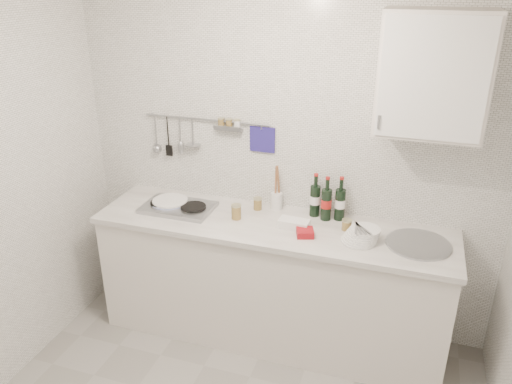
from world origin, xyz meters
TOP-DOWN VIEW (x-y plane):
  - back_wall at (0.00, 1.40)m, footprint 3.00×0.02m
  - counter at (0.01, 1.10)m, footprint 2.44×0.64m
  - wall_rail at (-0.60, 1.37)m, footprint 0.98×0.09m
  - wall_cabinet at (0.90, 1.22)m, footprint 0.60×0.38m
  - plate_stack_hob at (-0.79, 1.12)m, footprint 0.28×0.28m
  - plate_stack_sink at (0.61, 1.04)m, footprint 0.24×0.23m
  - wine_bottles at (0.33, 1.29)m, footprint 0.25×0.11m
  - butter_dish at (0.16, 1.08)m, footprint 0.21×0.11m
  - strawberry_punnet at (0.25, 1.00)m, footprint 0.14×0.14m
  - utensil_crock at (-0.03, 1.33)m, footprint 0.08×0.08m
  - jar_a at (-0.16, 1.28)m, footprint 0.06×0.06m
  - jar_b at (0.42, 1.35)m, footprint 0.07×0.07m
  - jar_c at (0.49, 1.16)m, footprint 0.07×0.07m
  - jar_d at (-0.25, 1.09)m, footprint 0.07×0.07m

SIDE VIEW (x-z plane):
  - counter at x=0.01m, z-range -0.05..0.92m
  - strawberry_punnet at x=0.25m, z-range 0.92..0.96m
  - plate_stack_hob at x=-0.79m, z-range 0.92..0.97m
  - butter_dish at x=0.16m, z-range 0.92..0.98m
  - jar_c at x=0.49m, z-range 0.92..0.99m
  - plate_stack_sink at x=0.61m, z-range 0.92..1.01m
  - jar_a at x=-0.16m, z-range 0.92..1.01m
  - jar_b at x=0.42m, z-range 0.92..1.01m
  - jar_d at x=-0.25m, z-range 0.92..1.03m
  - utensil_crock at x=-0.03m, z-range 0.83..1.17m
  - wine_bottles at x=0.33m, z-range 0.92..1.23m
  - back_wall at x=0.00m, z-range 0.00..2.50m
  - wall_rail at x=-0.60m, z-range 1.26..1.60m
  - wall_cabinet at x=0.90m, z-range 1.60..2.30m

